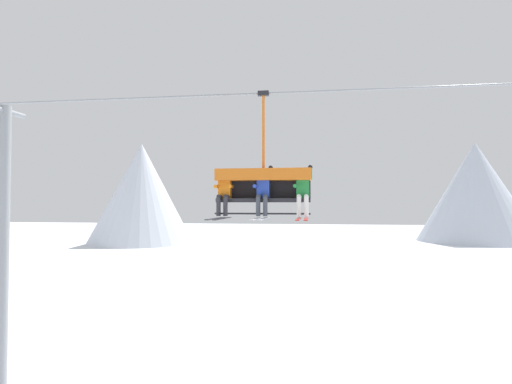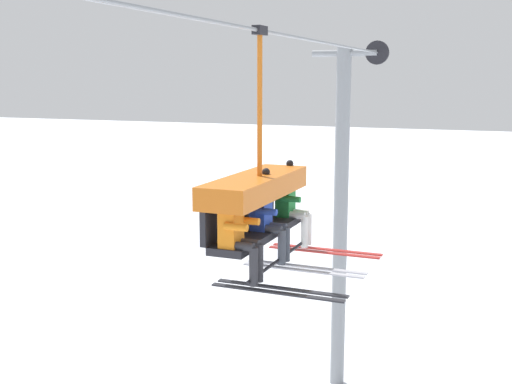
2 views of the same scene
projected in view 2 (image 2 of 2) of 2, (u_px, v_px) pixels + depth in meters
lift_tower_far at (341, 213)px, 16.17m from camera, size 0.36×1.88×8.81m
lift_cable at (251, 29)px, 8.17m from camera, size 17.43×0.05×0.05m
chairlift_chair at (255, 196)px, 8.84m from camera, size 2.42×0.74×3.15m
skier_orange at (240, 235)px, 7.90m from camera, size 0.46×1.70×1.23m
skier_blue at (269, 217)px, 8.81m from camera, size 0.48×1.70×1.34m
skier_green at (293, 204)px, 9.71m from camera, size 0.48×1.70×1.34m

